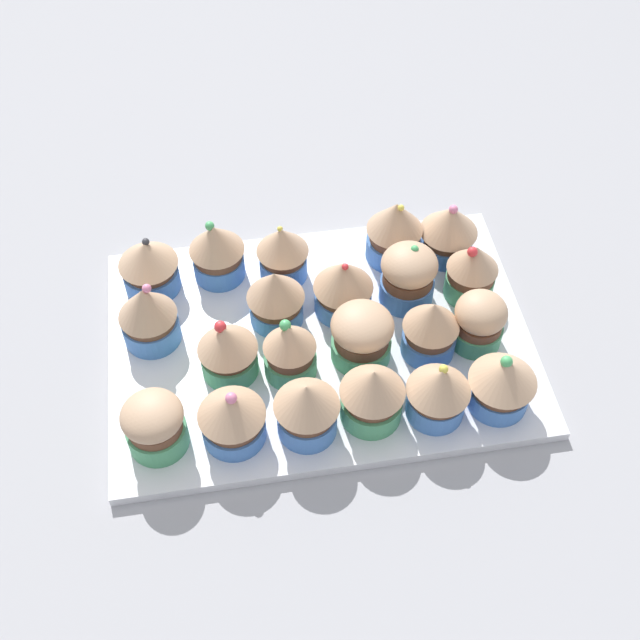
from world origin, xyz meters
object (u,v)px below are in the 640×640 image
object	(u,v)px
cupcake_14	(228,349)
cupcake_3	(217,250)
baking_tray	(320,341)
cupcake_15	(502,382)
cupcake_8	(276,296)
cupcake_13	(290,350)
cupcake_17	(372,393)
cupcake_18	(307,408)
cupcake_19	(232,416)
cupcake_12	(362,335)
cupcake_16	(438,391)
cupcake_6	(408,275)
cupcake_11	(431,328)
cupcake_1	(395,230)
cupcake_2	(283,252)
cupcake_5	(472,270)
cupcake_20	(154,424)
cupcake_4	(149,265)
cupcake_9	(148,315)
cupcake_10	(479,321)
cupcake_0	(449,230)

from	to	relation	value
cupcake_14	cupcake_3	bearing A→B (deg)	-90.12
baking_tray	cupcake_15	bearing A→B (deg)	146.38
baking_tray	cupcake_8	distance (cm)	6.83
cupcake_13	cupcake_17	world-z (taller)	cupcake_13
baking_tray	cupcake_3	world-z (taller)	cupcake_3
cupcake_14	cupcake_18	size ratio (longest dim) A/B	0.97
baking_tray	cupcake_19	distance (cm)	14.81
cupcake_12	cupcake_16	world-z (taller)	cupcake_16
cupcake_6	cupcake_19	bearing A→B (deg)	35.24
cupcake_6	cupcake_11	xyz separation A→B (cm)	(-0.65, 7.21, 0.07)
cupcake_1	cupcake_2	xyz separation A→B (cm)	(12.58, 0.95, -0.37)
cupcake_5	cupcake_12	distance (cm)	14.61
cupcake_20	cupcake_14	bearing A→B (deg)	-135.77
cupcake_12	cupcake_4	bearing A→B (deg)	-31.66
cupcake_15	cupcake_17	world-z (taller)	cupcake_17
cupcake_1	cupcake_2	distance (cm)	12.62
cupcake_12	cupcake_20	bearing A→B (deg)	18.56
cupcake_18	cupcake_9	bearing A→B (deg)	-43.40
cupcake_9	cupcake_20	world-z (taller)	cupcake_9
cupcake_2	cupcake_17	bearing A→B (deg)	107.12
cupcake_10	cupcake_11	distance (cm)	5.25
cupcake_14	cupcake_16	distance (cm)	20.90
cupcake_1	cupcake_14	xyz separation A→B (cm)	(19.61, 12.89, -0.60)
cupcake_17	cupcake_18	xyz separation A→B (cm)	(6.35, 0.65, 0.11)
cupcake_2	cupcake_16	size ratio (longest dim) A/B	1.02
cupcake_18	cupcake_4	bearing A→B (deg)	-55.80
cupcake_1	cupcake_8	world-z (taller)	cupcake_1
cupcake_6	cupcake_8	size ratio (longest dim) A/B	1.05
cupcake_3	cupcake_9	bearing A→B (deg)	45.53
cupcake_1	cupcake_4	xyz separation A→B (cm)	(26.99, 0.34, -0.67)
cupcake_1	cupcake_4	size ratio (longest dim) A/B	1.20
cupcake_10	cupcake_17	distance (cm)	14.45
cupcake_9	cupcake_11	bearing A→B (deg)	167.63
cupcake_15	cupcake_1	bearing A→B (deg)	-74.06
cupcake_8	cupcake_9	world-z (taller)	cupcake_9
cupcake_2	cupcake_19	distance (cm)	20.93
cupcake_1	cupcake_5	distance (cm)	9.72
cupcake_2	cupcake_13	world-z (taller)	cupcake_13
cupcake_6	cupcake_10	xyz separation A→B (cm)	(-5.86, 6.80, -0.42)
cupcake_9	cupcake_13	bearing A→B (deg)	154.60
cupcake_11	cupcake_5	bearing A→B (deg)	-132.23
cupcake_3	cupcake_6	size ratio (longest dim) A/B	1.01
cupcake_6	cupcake_11	world-z (taller)	cupcake_6
cupcake_10	cupcake_11	bearing A→B (deg)	4.52
cupcake_1	cupcake_5	xyz separation A→B (cm)	(-6.95, 6.79, -0.35)
cupcake_10	cupcake_16	distance (cm)	10.04
cupcake_17	cupcake_19	distance (cm)	13.32
baking_tray	cupcake_8	world-z (taller)	cupcake_8
baking_tray	cupcake_13	bearing A→B (deg)	45.44
cupcake_0	cupcake_14	xyz separation A→B (cm)	(25.62, 12.21, -0.32)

